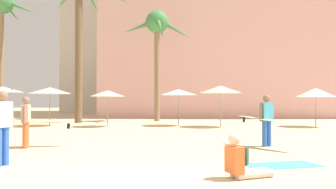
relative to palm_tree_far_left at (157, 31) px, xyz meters
name	(u,v)px	position (x,y,z in m)	size (l,w,h in m)	color
ground	(142,183)	(1.24, -19.00, -6.70)	(120.00, 120.00, 0.00)	beige
hotel_pink	(228,25)	(6.31, 8.92, 2.35)	(23.58, 10.80, 18.08)	beige
hotel_tower_gray	(131,5)	(-4.91, 18.84, 7.18)	(15.44, 9.74, 27.74)	beige
palm_tree_far_left	(157,31)	(0.00, 0.00, 0.00)	(5.23, 5.25, 8.22)	#896B4C
palm_tree_left	(1,12)	(-11.85, -0.20, 1.51)	(5.43, 5.59, 9.93)	#896B4C
cafe_umbrella_0	(50,91)	(-6.06, -5.20, -4.58)	(2.55, 2.55, 2.32)	gray
cafe_umbrella_1	(316,93)	(9.65, -5.08, -4.71)	(2.27, 2.27, 2.25)	gray
cafe_umbrella_2	(220,89)	(4.11, -5.43, -4.53)	(2.44, 2.44, 2.39)	gray
cafe_umbrella_3	(107,93)	(-2.47, -5.58, -4.76)	(2.05, 2.05, 2.12)	gray
cafe_umbrella_4	(179,92)	(1.67, -4.61, -4.67)	(2.27, 2.27, 2.21)	gray
cafe_umbrella_5	(2,89)	(-8.97, -5.23, -4.51)	(2.56, 2.56, 2.37)	gray
beach_towel	(282,165)	(4.38, -17.13, -6.69)	(1.74, 0.84, 0.01)	#4CC6D6
backpack	(242,156)	(3.42, -17.10, -6.49)	(0.35, 0.33, 0.42)	#304F3C
person_near_left	(267,119)	(4.79, -13.87, -5.76)	(1.91, 2.41, 1.73)	blue
person_near_right	(242,163)	(3.18, -18.54, -6.38)	(1.00, 0.71, 0.91)	beige
person_mid_left	(28,120)	(-3.09, -14.46, -5.79)	(3.14, 1.09, 1.67)	orange
person_mid_center	(2,124)	(-2.27, -17.51, -5.72)	(0.36, 0.59, 1.78)	blue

